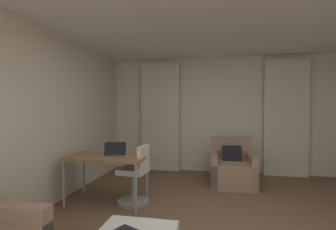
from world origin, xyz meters
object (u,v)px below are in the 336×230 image
object	(u,v)px
desk	(107,160)
laptop	(116,153)
desk_chair	(136,178)
armchair	(232,169)

from	to	relation	value
desk	laptop	bearing A→B (deg)	7.85
desk	desk_chair	bearing A→B (deg)	5.75
armchair	laptop	bearing A→B (deg)	-144.74
desk	armchair	bearing A→B (deg)	33.67
desk_chair	laptop	xyz separation A→B (m)	(-0.30, -0.02, 0.37)
armchair	desk_chair	size ratio (longest dim) A/B	0.98
desk_chair	laptop	bearing A→B (deg)	-175.24
armchair	laptop	distance (m)	2.26
desk	desk_chair	size ratio (longest dim) A/B	1.36
desk_chair	laptop	size ratio (longest dim) A/B	2.41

